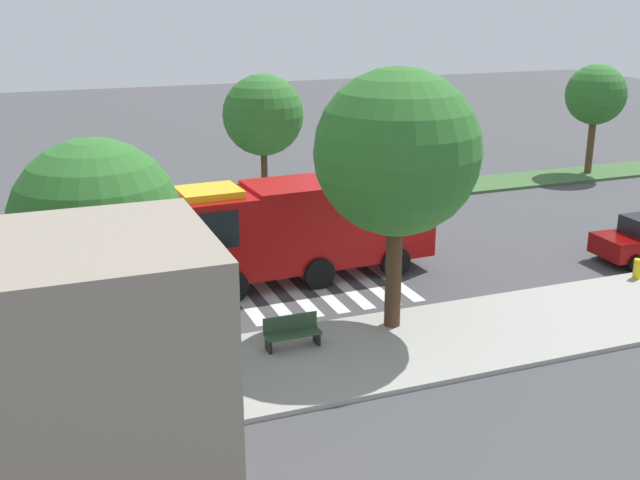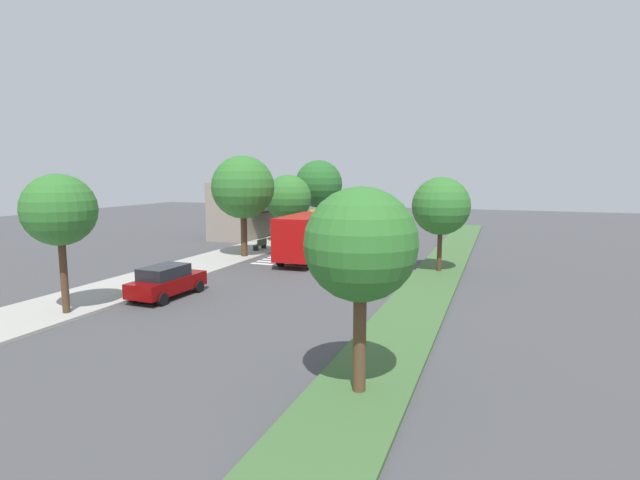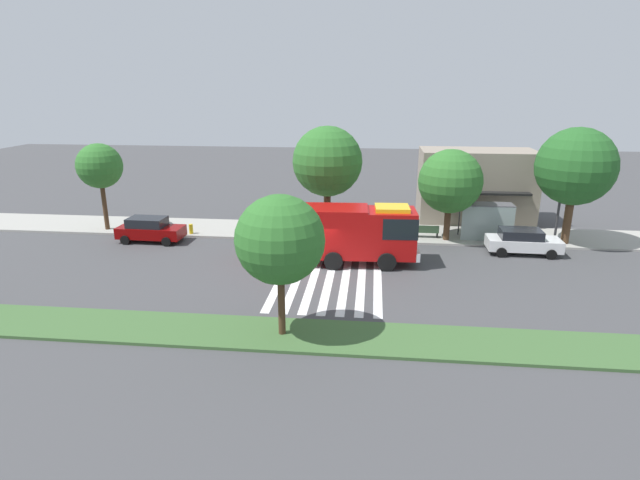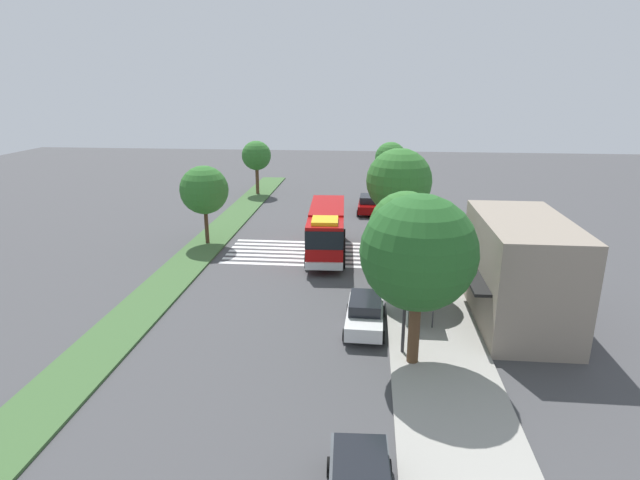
{
  "view_description": "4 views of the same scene",
  "coord_description": "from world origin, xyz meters",
  "px_view_note": "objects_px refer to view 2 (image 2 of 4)",
  "views": [
    {
      "loc": [
        9.79,
        26.33,
        9.69
      ],
      "look_at": [
        0.37,
        1.97,
        1.32
      ],
      "focal_mm": 43.22,
      "sensor_mm": 36.0,
      "label": 1
    },
    {
      "loc": [
        -32.51,
        -11.33,
        6.46
      ],
      "look_at": [
        -0.53,
        0.69,
        1.77
      ],
      "focal_mm": 27.22,
      "sensor_mm": 36.0,
      "label": 2
    },
    {
      "loc": [
        3.15,
        -26.95,
        10.46
      ],
      "look_at": [
        0.18,
        1.0,
        1.72
      ],
      "focal_mm": 28.18,
      "sensor_mm": 36.0,
      "label": 3
    },
    {
      "loc": [
        37.32,
        4.94,
        12.3
      ],
      "look_at": [
        1.79,
        1.54,
        1.33
      ],
      "focal_mm": 28.83,
      "sensor_mm": 36.0,
      "label": 4
    }
  ],
  "objects_px": {
    "bench_west_of_shelter": "(261,244)",
    "sidewalk_tree_center": "(288,198)",
    "parked_car_east": "(360,219)",
    "bench_near_shelter": "(280,239)",
    "sidewalk_tree_east": "(319,184)",
    "parked_car_mid": "(327,230)",
    "median_tree_far_west": "(361,246)",
    "median_tree_west": "(441,206)",
    "fire_truck": "(313,233)",
    "street_lamp": "(319,202)",
    "sidewalk_tree_far_west": "(59,211)",
    "bus_stop_shelter": "(297,221)",
    "fire_hydrant": "(168,277)",
    "sidewalk_tree_west": "(243,188)",
    "parked_car_west": "(167,281)"
  },
  "relations": [
    {
      "from": "sidewalk_tree_center",
      "to": "median_tree_far_west",
      "type": "relative_size",
      "value": 1.04
    },
    {
      "from": "bench_west_of_shelter",
      "to": "sidewalk_tree_far_west",
      "type": "height_order",
      "value": "sidewalk_tree_far_west"
    },
    {
      "from": "sidewalk_tree_east",
      "to": "median_tree_far_west",
      "type": "bearing_deg",
      "value": -157.48
    },
    {
      "from": "parked_car_mid",
      "to": "median_tree_far_west",
      "type": "distance_m",
      "value": 34.86
    },
    {
      "from": "fire_hydrant",
      "to": "sidewalk_tree_center",
      "type": "bearing_deg",
      "value": 1.58
    },
    {
      "from": "sidewalk_tree_center",
      "to": "sidewalk_tree_east",
      "type": "xyz_separation_m",
      "value": [
        7.9,
        -0.0,
        1.12
      ]
    },
    {
      "from": "sidewalk_tree_west",
      "to": "median_tree_far_west",
      "type": "distance_m",
      "value": 24.49
    },
    {
      "from": "sidewalk_tree_west",
      "to": "median_tree_far_west",
      "type": "height_order",
      "value": "sidewalk_tree_west"
    },
    {
      "from": "bench_west_of_shelter",
      "to": "sidewalk_tree_east",
      "type": "relative_size",
      "value": 0.21
    },
    {
      "from": "sidewalk_tree_west",
      "to": "bench_near_shelter",
      "type": "bearing_deg",
      "value": 2.69
    },
    {
      "from": "median_tree_far_west",
      "to": "median_tree_west",
      "type": "relative_size",
      "value": 0.98
    },
    {
      "from": "bench_west_of_shelter",
      "to": "street_lamp",
      "type": "bearing_deg",
      "value": -3.46
    },
    {
      "from": "parked_car_east",
      "to": "sidewalk_tree_far_west",
      "type": "height_order",
      "value": "sidewalk_tree_far_west"
    },
    {
      "from": "parked_car_east",
      "to": "bench_near_shelter",
      "type": "xyz_separation_m",
      "value": [
        -17.84,
        2.53,
        -0.27
      ]
    },
    {
      "from": "median_tree_west",
      "to": "parked_car_mid",
      "type": "bearing_deg",
      "value": 43.27
    },
    {
      "from": "fire_truck",
      "to": "sidewalk_tree_center",
      "type": "bearing_deg",
      "value": 33.77
    },
    {
      "from": "bench_west_of_shelter",
      "to": "median_tree_far_west",
      "type": "relative_size",
      "value": 0.27
    },
    {
      "from": "parked_car_east",
      "to": "median_tree_west",
      "type": "distance_m",
      "value": 28.62
    },
    {
      "from": "bench_west_of_shelter",
      "to": "sidewalk_tree_east",
      "type": "distance_m",
      "value": 13.75
    },
    {
      "from": "sidewalk_tree_far_west",
      "to": "median_tree_far_west",
      "type": "relative_size",
      "value": 1.06
    },
    {
      "from": "sidewalk_tree_center",
      "to": "sidewalk_tree_far_west",
      "type": "bearing_deg",
      "value": 180.0
    },
    {
      "from": "median_tree_far_west",
      "to": "median_tree_west",
      "type": "xyz_separation_m",
      "value": [
        18.91,
        0.0,
        -0.07
      ]
    },
    {
      "from": "median_tree_west",
      "to": "sidewalk_tree_center",
      "type": "bearing_deg",
      "value": 59.0
    },
    {
      "from": "parked_car_west",
      "to": "parked_car_east",
      "type": "relative_size",
      "value": 1.02
    },
    {
      "from": "bus_stop_shelter",
      "to": "street_lamp",
      "type": "height_order",
      "value": "street_lamp"
    },
    {
      "from": "fire_truck",
      "to": "bench_near_shelter",
      "type": "height_order",
      "value": "fire_truck"
    },
    {
      "from": "sidewalk_tree_center",
      "to": "fire_hydrant",
      "type": "height_order",
      "value": "sidewalk_tree_center"
    },
    {
      "from": "fire_truck",
      "to": "sidewalk_tree_west",
      "type": "xyz_separation_m",
      "value": [
        -1.32,
        5.17,
        3.4
      ]
    },
    {
      "from": "bench_west_of_shelter",
      "to": "sidewalk_tree_center",
      "type": "height_order",
      "value": "sidewalk_tree_center"
    },
    {
      "from": "bench_near_shelter",
      "to": "median_tree_far_west",
      "type": "relative_size",
      "value": 0.27
    },
    {
      "from": "sidewalk_tree_far_west",
      "to": "parked_car_mid",
      "type": "bearing_deg",
      "value": -4.3
    },
    {
      "from": "sidewalk_tree_east",
      "to": "parked_car_mid",
      "type": "bearing_deg",
      "value": -147.17
    },
    {
      "from": "street_lamp",
      "to": "sidewalk_tree_far_west",
      "type": "relative_size",
      "value": 0.9
    },
    {
      "from": "sidewalk_tree_center",
      "to": "fire_hydrant",
      "type": "xyz_separation_m",
      "value": [
        -18.13,
        -0.5,
        -3.72
      ]
    },
    {
      "from": "parked_car_west",
      "to": "sidewalk_tree_east",
      "type": "xyz_separation_m",
      "value": [
        28.32,
        2.2,
        4.46
      ]
    },
    {
      "from": "bench_near_shelter",
      "to": "fire_hydrant",
      "type": "relative_size",
      "value": 2.29
    },
    {
      "from": "parked_car_mid",
      "to": "bus_stop_shelter",
      "type": "height_order",
      "value": "bus_stop_shelter"
    },
    {
      "from": "bus_stop_shelter",
      "to": "bench_near_shelter",
      "type": "distance_m",
      "value": 4.2
    },
    {
      "from": "fire_truck",
      "to": "fire_hydrant",
      "type": "bearing_deg",
      "value": 154.55
    },
    {
      "from": "parked_car_west",
      "to": "fire_hydrant",
      "type": "bearing_deg",
      "value": 38.06
    },
    {
      "from": "sidewalk_tree_east",
      "to": "fire_hydrant",
      "type": "distance_m",
      "value": 26.48
    },
    {
      "from": "parked_car_mid",
      "to": "sidewalk_tree_east",
      "type": "height_order",
      "value": "sidewalk_tree_east"
    },
    {
      "from": "fire_truck",
      "to": "parked_car_mid",
      "type": "bearing_deg",
      "value": 11.8
    },
    {
      "from": "parked_car_west",
      "to": "sidewalk_tree_east",
      "type": "height_order",
      "value": "sidewalk_tree_east"
    },
    {
      "from": "bus_stop_shelter",
      "to": "parked_car_mid",
      "type": "bearing_deg",
      "value": -54.63
    },
    {
      "from": "bus_stop_shelter",
      "to": "street_lamp",
      "type": "xyz_separation_m",
      "value": [
        4.37,
        -0.71,
        1.63
      ]
    },
    {
      "from": "median_tree_far_west",
      "to": "sidewalk_tree_center",
      "type": "bearing_deg",
      "value": 28.03
    },
    {
      "from": "median_tree_far_west",
      "to": "bench_west_of_shelter",
      "type": "bearing_deg",
      "value": 33.57
    },
    {
      "from": "bus_stop_shelter",
      "to": "fire_hydrant",
      "type": "bearing_deg",
      "value": -177.78
    },
    {
      "from": "parked_car_east",
      "to": "median_tree_far_west",
      "type": "distance_m",
      "value": 46.26
    }
  ]
}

